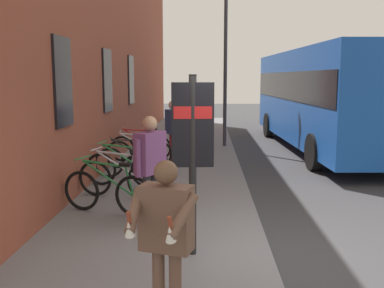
# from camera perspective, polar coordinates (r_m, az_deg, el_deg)

# --- Properties ---
(ground) EXTENTS (60.00, 60.00, 0.00)m
(ground) POSITION_cam_1_polar(r_m,az_deg,el_deg) (12.23, 10.91, -3.22)
(ground) COLOR #38383A
(sidewalk_pavement) EXTENTS (24.00, 3.50, 0.12)m
(sidewalk_pavement) POSITION_cam_1_polar(r_m,az_deg,el_deg) (14.06, -1.48, -1.27)
(sidewalk_pavement) COLOR slate
(sidewalk_pavement) RESTS_ON ground
(station_facade) EXTENTS (22.00, 0.65, 9.08)m
(station_facade) POSITION_cam_1_polar(r_m,az_deg,el_deg) (15.24, -9.35, 16.27)
(station_facade) COLOR brown
(station_facade) RESTS_ON ground
(bicycle_leaning_wall) EXTENTS (0.70, 1.69, 0.97)m
(bicycle_leaning_wall) POSITION_cam_1_polar(r_m,az_deg,el_deg) (7.83, -10.91, -6.10)
(bicycle_leaning_wall) COLOR black
(bicycle_leaning_wall) RESTS_ON sidewalk_pavement
(bicycle_by_door) EXTENTS (0.57, 1.74, 0.97)m
(bicycle_by_door) POSITION_cam_1_polar(r_m,az_deg,el_deg) (8.80, -9.37, -4.42)
(bicycle_by_door) COLOR black
(bicycle_by_door) RESTS_ON sidewalk_pavement
(bicycle_beside_lamp) EXTENTS (0.51, 1.75, 0.97)m
(bicycle_beside_lamp) POSITION_cam_1_polar(r_m,az_deg,el_deg) (9.69, -8.84, -3.20)
(bicycle_beside_lamp) COLOR black
(bicycle_beside_lamp) RESTS_ON sidewalk_pavement
(bicycle_nearest_sign) EXTENTS (0.68, 1.70, 0.97)m
(bicycle_nearest_sign) POSITION_cam_1_polar(r_m,az_deg,el_deg) (10.65, -7.81, -2.11)
(bicycle_nearest_sign) COLOR black
(bicycle_nearest_sign) RESTS_ON sidewalk_pavement
(bicycle_end_of_row) EXTENTS (0.48, 1.76, 0.97)m
(bicycle_end_of_row) POSITION_cam_1_polar(r_m,az_deg,el_deg) (11.63, -6.87, -1.18)
(bicycle_end_of_row) COLOR black
(bicycle_end_of_row) RESTS_ON sidewalk_pavement
(bicycle_far_end) EXTENTS (0.48, 1.76, 0.97)m
(bicycle_far_end) POSITION_cam_1_polar(r_m,az_deg,el_deg) (12.59, -6.67, -0.43)
(bicycle_far_end) COLOR black
(bicycle_far_end) RESTS_ON sidewalk_pavement
(transit_info_sign) EXTENTS (0.13, 0.55, 2.40)m
(transit_info_sign) POSITION_cam_1_polar(r_m,az_deg,el_deg) (5.71, 0.09, 0.96)
(transit_info_sign) COLOR black
(transit_info_sign) RESTS_ON sidewalk_pavement
(city_bus) EXTENTS (10.61, 3.02, 3.35)m
(city_bus) POSITION_cam_1_polar(r_m,az_deg,el_deg) (15.62, 16.58, 6.23)
(city_bus) COLOR #1951B2
(city_bus) RESTS_ON ground
(pedestrian_crossing_street) EXTENTS (0.58, 0.49, 1.77)m
(pedestrian_crossing_street) POSITION_cam_1_polar(r_m,az_deg,el_deg) (6.90, -5.44, -2.09)
(pedestrian_crossing_street) COLOR #26262D
(pedestrian_crossing_street) RESTS_ON sidewalk_pavement
(pedestrian_by_facade) EXTENTS (0.59, 0.47, 1.75)m
(pedestrian_by_facade) POSITION_cam_1_polar(r_m,az_deg,el_deg) (11.75, -2.49, 2.32)
(pedestrian_by_facade) COLOR maroon
(pedestrian_by_facade) RESTS_ON sidewalk_pavement
(tourist_with_hotdogs) EXTENTS (0.66, 0.65, 1.64)m
(tourist_with_hotdogs) POSITION_cam_1_polar(r_m,az_deg,el_deg) (4.04, -3.46, -10.93)
(tourist_with_hotdogs) COLOR brown
(tourist_with_hotdogs) RESTS_ON sidewalk_pavement
(street_lamp) EXTENTS (0.28, 0.28, 5.44)m
(street_lamp) POSITION_cam_1_polar(r_m,az_deg,el_deg) (15.23, 4.37, 11.80)
(street_lamp) COLOR #333338
(street_lamp) RESTS_ON sidewalk_pavement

